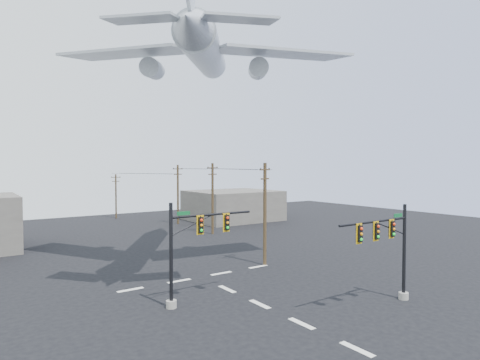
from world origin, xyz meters
TOP-DOWN VIEW (x-y plane):
  - ground at (0.00, 0.00)m, footprint 120.00×120.00m
  - lane_markings at (0.00, 5.33)m, footprint 14.00×21.20m
  - signal_mast_near at (7.13, -0.94)m, footprint 6.97×0.73m
  - signal_mast_far at (-3.77, 6.72)m, footprint 6.61×0.76m
  - utility_pole_a at (6.93, 12.19)m, footprint 1.79×0.90m
  - utility_pole_b at (11.73, 29.63)m, footprint 1.92×0.62m
  - utility_pole_c at (12.08, 40.93)m, footprint 1.91×0.54m
  - utility_pole_d at (6.11, 53.27)m, footprint 1.60×0.46m
  - power_lines at (9.93, 33.01)m, footprint 7.57×41.09m
  - airliner at (2.27, 15.05)m, footprint 22.75×25.17m
  - building_right at (22.00, 40.00)m, footprint 14.00×12.00m

SIDE VIEW (x-z plane):
  - ground at x=0.00m, z-range 0.00..0.00m
  - lane_markings at x=0.00m, z-range 0.01..0.01m
  - building_right at x=22.00m, z-range 0.00..5.00m
  - signal_mast_far at x=-3.77m, z-range 0.25..7.12m
  - signal_mast_near at x=7.13m, z-range 0.46..7.07m
  - utility_pole_d at x=6.11m, z-range 0.18..7.98m
  - utility_pole_c at x=12.08m, z-range 0.22..9.65m
  - utility_pole_a at x=6.93m, z-range 0.22..9.75m
  - utility_pole_b at x=11.73m, z-range 0.22..9.86m
  - power_lines at x=9.93m, z-range 8.11..9.05m
  - airliner at x=2.27m, z-range 15.84..23.22m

